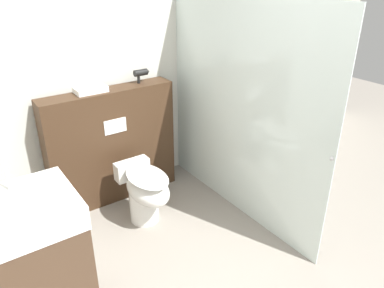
% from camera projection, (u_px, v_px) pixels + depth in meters
% --- Properties ---
extents(wall_back, '(8.00, 0.06, 2.50)m').
position_uv_depth(wall_back, '(107.00, 74.00, 3.62)').
color(wall_back, silver).
rests_on(wall_back, ground_plane).
extents(partition_panel, '(1.29, 0.24, 1.16)m').
position_uv_depth(partition_panel, '(112.00, 146.00, 3.72)').
color(partition_panel, '#3D2819').
rests_on(partition_panel, ground_plane).
extents(shower_glass, '(0.04, 2.04, 2.01)m').
position_uv_depth(shower_glass, '(239.00, 112.00, 3.36)').
color(shower_glass, silver).
rests_on(shower_glass, ground_plane).
extents(toilet, '(0.33, 0.63, 0.54)m').
position_uv_depth(toilet, '(145.00, 191.00, 3.42)').
color(toilet, white).
rests_on(toilet, ground_plane).
extents(sink_vanity, '(0.63, 0.56, 1.14)m').
position_uv_depth(sink_vanity, '(33.00, 268.00, 2.33)').
color(sink_vanity, '#473323').
rests_on(sink_vanity, ground_plane).
extents(hair_drier, '(0.16, 0.06, 0.13)m').
position_uv_depth(hair_drier, '(141.00, 73.00, 3.64)').
color(hair_drier, black).
rests_on(hair_drier, partition_panel).
extents(folded_towel, '(0.28, 0.19, 0.05)m').
position_uv_depth(folded_towel, '(90.00, 89.00, 3.40)').
color(folded_towel, white).
rests_on(folded_towel, partition_panel).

